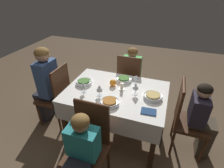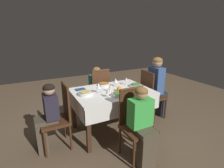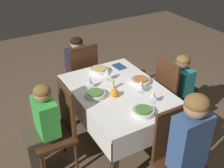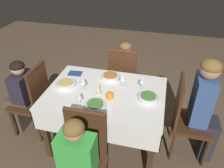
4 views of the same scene
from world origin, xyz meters
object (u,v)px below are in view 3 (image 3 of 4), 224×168
Objects in this scene: chair_east at (82,74)px; person_adult_denim at (192,153)px; person_child_teal at (183,87)px; wine_glass_east at (107,72)px; dining_table at (119,98)px; napkin_red_folded at (119,67)px; bowl_south at (141,81)px; wine_glass_north at (89,80)px; bowl_east at (100,70)px; orange_fruit at (114,93)px; chair_south at (172,92)px; wine_glass_south at (141,85)px; chair_west at (177,156)px; candle_centerpiece at (113,85)px; person_child_dark at (76,67)px; bowl_north at (95,94)px; wine_glass_west at (153,95)px; bowl_west at (143,111)px; chair_north at (58,127)px; person_child_green at (41,129)px.

person_adult_denim is at bearing 93.27° from chair_east.
person_child_teal is 0.99m from wine_glass_east.
dining_table is 0.55m from napkin_red_folded.
wine_glass_north is at bearing 71.77° from bowl_south.
orange_fruit is at bearing 168.00° from bowl_east.
chair_south reaches higher than dining_table.
bowl_east is 0.55m from orange_fruit.
bowl_south is 0.38m from wine_glass_east.
orange_fruit reaches higher than napkin_red_folded.
person_adult_denim reaches higher than wine_glass_south.
chair_west is at bearing -163.62° from wine_glass_north.
orange_fruit is (-0.27, -0.15, -0.05)m from wine_glass_north.
napkin_red_folded is (0.40, -0.32, -0.04)m from candle_centerpiece.
person_adult_denim is at bearing 168.13° from bowl_south.
person_child_dark is at bearing 93.24° from chair_west.
chair_south is at bearing -94.83° from bowl_north.
chair_east is 4.41× the size of bowl_south.
wine_glass_west is 0.59m from bowl_north.
person_child_dark is 1.27m from wine_glass_south.
wine_glass_south is (-0.16, -0.16, 0.20)m from dining_table.
wine_glass_north is at bearing 19.90° from bowl_west.
wine_glass_south is 0.64m from bowl_east.
wine_glass_east is at bearing 67.01° from chair_south.
person_child_dark is 0.93m from wine_glass_north.
chair_east is (1.77, 0.11, 0.00)m from chair_west.
chair_north is at bearing 89.39° from dining_table.
bowl_east reaches higher than dining_table.
chair_south is 1.04m from wine_glass_north.
dining_table is 10.23× the size of candle_centerpiece.
person_child_green is at bearing 46.76° from chair_east.
dining_table is at bearing 149.02° from napkin_red_folded.
chair_north is at bearing 90.55° from bowl_south.
napkin_red_folded is at bearing -8.11° from wine_glass_west.
chair_north is at bearing 87.61° from person_child_teal.
bowl_south is at bearing 82.72° from person_child_teal.
wine_glass_north is 0.55m from wine_glass_south.
orange_fruit is (0.81, 0.17, 0.26)m from chair_west.
person_child_teal is 6.59× the size of wine_glass_south.
dining_table is 7.43× the size of napkin_red_folded.
person_child_dark is (0.17, -0.00, 0.03)m from chair_east.
person_child_teal is (-0.94, -0.92, 0.02)m from chair_east.
person_child_dark is at bearing -90.00° from chair_east.
wine_glass_east is (1.29, 0.07, 0.16)m from person_adult_denim.
person_child_dark is 11.48× the size of orange_fruit.
chair_east is 0.97× the size of person_child_dark.
chair_south is at bearing 56.83° from person_adult_denim.
dining_table is at bearing 92.54° from person_child_dark.
chair_north is 6.95× the size of wine_glass_west.
bowl_north is (0.08, 1.15, 0.23)m from person_child_teal.
person_child_teal is at bearing -97.43° from candle_centerpiece.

